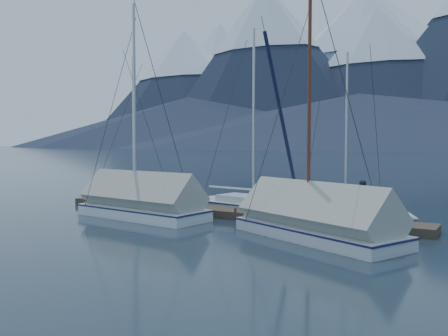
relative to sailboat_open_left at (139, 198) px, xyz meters
The scene contains 9 objects.
ground 8.21m from the sailboat_open_left, 30.52° to the right, with size 1000.00×1000.00×0.00m, color black.
dock 7.39m from the sailboat_open_left, 17.04° to the right, with size 18.00×1.50×0.54m.
mooring_posts 6.92m from the sailboat_open_left, 18.26° to the right, with size 15.12×1.52×0.35m.
sailboat_open_left is the anchor object (origin of this frame).
sailboat_open_mid 8.16m from the sailboat_open_left, ahead, with size 7.53×3.39×9.65m.
sailboat_open_right 12.21m from the sailboat_open_left, ahead, with size 6.21×2.67×8.20m.
sailboat_covered_near 12.88m from the sailboat_open_left, 21.38° to the right, with size 7.68×5.01×9.62m.
sailboat_covered_far 5.72m from the sailboat_open_left, 50.70° to the right, with size 7.63×3.25×10.43m.
person 13.51m from the sailboat_open_left, ahead, with size 0.56×0.37×1.54m, color black.
Camera 1 is at (11.19, -16.32, 3.32)m, focal length 38.00 mm.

